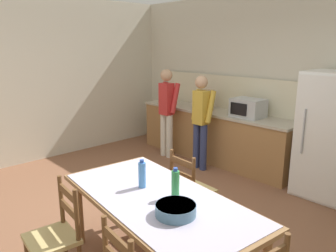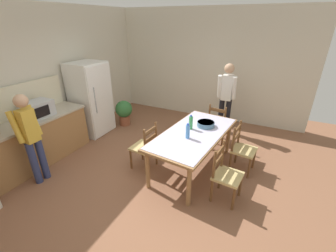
% 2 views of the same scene
% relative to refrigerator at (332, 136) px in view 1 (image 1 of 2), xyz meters
% --- Properties ---
extents(ground_plane, '(8.32, 8.32, 0.00)m').
position_rel_refrigerator_xyz_m(ground_plane, '(-0.99, -2.19, -0.86)').
color(ground_plane, brown).
extents(wall_back, '(6.52, 0.12, 2.90)m').
position_rel_refrigerator_xyz_m(wall_back, '(-0.99, 0.47, 0.59)').
color(wall_back, beige).
rests_on(wall_back, ground).
extents(wall_left, '(0.12, 5.20, 2.90)m').
position_rel_refrigerator_xyz_m(wall_left, '(-4.25, -2.19, 0.59)').
color(wall_left, beige).
rests_on(wall_left, ground).
extents(kitchen_counter, '(3.11, 0.66, 0.91)m').
position_rel_refrigerator_xyz_m(kitchen_counter, '(-2.04, 0.04, -0.40)').
color(kitchen_counter, '#9E7042').
rests_on(kitchen_counter, ground).
extents(counter_splashback, '(3.07, 0.03, 0.60)m').
position_rel_refrigerator_xyz_m(counter_splashback, '(-2.04, 0.35, 0.35)').
color(counter_splashback, beige).
rests_on(counter_splashback, kitchen_counter).
extents(refrigerator, '(0.77, 0.73, 1.72)m').
position_rel_refrigerator_xyz_m(refrigerator, '(0.00, 0.00, 0.00)').
color(refrigerator, white).
rests_on(refrigerator, ground).
extents(microwave, '(0.50, 0.39, 0.30)m').
position_rel_refrigerator_xyz_m(microwave, '(-1.34, 0.02, 0.20)').
color(microwave, '#B2B7BC').
rests_on(microwave, kitchen_counter).
extents(paper_bag, '(0.24, 0.16, 0.36)m').
position_rel_refrigerator_xyz_m(paper_bag, '(-2.22, 0.01, 0.23)').
color(paper_bag, tan).
rests_on(paper_bag, kitchen_counter).
extents(dining_table, '(2.07, 1.16, 0.76)m').
position_rel_refrigerator_xyz_m(dining_table, '(-0.41, -2.76, -0.17)').
color(dining_table, olive).
rests_on(dining_table, ground).
extents(bottle_near_centre, '(0.07, 0.07, 0.27)m').
position_rel_refrigerator_xyz_m(bottle_near_centre, '(-0.65, -2.74, 0.03)').
color(bottle_near_centre, '#4C8ED6').
rests_on(bottle_near_centre, dining_table).
extents(bottle_off_centre, '(0.07, 0.07, 0.27)m').
position_rel_refrigerator_xyz_m(bottle_off_centre, '(-0.30, -2.66, 0.03)').
color(bottle_off_centre, green).
rests_on(bottle_off_centre, dining_table).
extents(serving_bowl, '(0.32, 0.32, 0.09)m').
position_rel_refrigerator_xyz_m(serving_bowl, '(-0.07, -2.87, -0.05)').
color(serving_bowl, slate).
rests_on(serving_bowl, dining_table).
extents(chair_side_near_left, '(0.46, 0.44, 0.91)m').
position_rel_refrigerator_xyz_m(chair_side_near_left, '(-0.93, -3.48, -0.42)').
color(chair_side_near_left, brown).
rests_on(chair_side_near_left, ground).
extents(chair_side_far_left, '(0.45, 0.43, 0.91)m').
position_rel_refrigerator_xyz_m(chair_side_far_left, '(-0.76, -1.95, -0.42)').
color(chair_side_far_left, brown).
rests_on(chair_side_far_left, ground).
extents(person_at_sink, '(0.41, 0.28, 1.63)m').
position_rel_refrigerator_xyz_m(person_at_sink, '(-2.73, -0.48, 0.06)').
color(person_at_sink, silver).
rests_on(person_at_sink, ground).
extents(person_at_counter, '(0.39, 0.27, 1.57)m').
position_rel_refrigerator_xyz_m(person_at_counter, '(-1.89, -0.50, 0.02)').
color(person_at_counter, navy).
rests_on(person_at_counter, ground).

